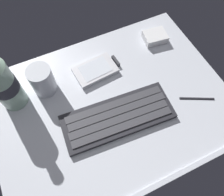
% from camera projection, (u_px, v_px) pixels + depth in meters
% --- Properties ---
extents(ground_plane, '(0.64, 0.48, 0.03)m').
position_uv_depth(ground_plane, '(112.00, 105.00, 0.61)').
color(ground_plane, silver).
extents(keyboard, '(0.30, 0.13, 0.02)m').
position_uv_depth(keyboard, '(118.00, 117.00, 0.58)').
color(keyboard, '#232328').
rests_on(keyboard, ground_plane).
extents(handheld_device, '(0.13, 0.09, 0.02)m').
position_uv_depth(handheld_device, '(97.00, 69.00, 0.65)').
color(handheld_device, silver).
rests_on(handheld_device, ground_plane).
extents(juice_cup, '(0.06, 0.06, 0.09)m').
position_uv_depth(juice_cup, '(43.00, 81.00, 0.59)').
color(juice_cup, silver).
rests_on(juice_cup, ground_plane).
extents(water_bottle, '(0.07, 0.07, 0.21)m').
position_uv_depth(water_bottle, '(2.00, 83.00, 0.53)').
color(water_bottle, '#9EC1A8').
rests_on(water_bottle, ground_plane).
extents(charger_block, '(0.08, 0.06, 0.02)m').
position_uv_depth(charger_block, '(155.00, 37.00, 0.70)').
color(charger_block, white).
rests_on(charger_block, ground_plane).
extents(stylus_pen, '(0.09, 0.05, 0.01)m').
position_uv_depth(stylus_pen, '(197.00, 98.00, 0.61)').
color(stylus_pen, '#26262B').
rests_on(stylus_pen, ground_plane).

